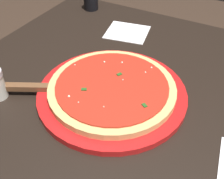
{
  "coord_description": "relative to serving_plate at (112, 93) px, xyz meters",
  "views": [
    {
      "loc": [
        0.19,
        -0.45,
        1.17
      ],
      "look_at": [
        -0.05,
        -0.01,
        0.74
      ],
      "focal_mm": 44.8,
      "sensor_mm": 36.0,
      "label": 1
    }
  ],
  "objects": [
    {
      "name": "restaurant_table",
      "position": [
        0.05,
        0.01,
        -0.13
      ],
      "size": [
        0.97,
        0.93,
        0.72
      ],
      "color": "black",
      "rests_on": "ground_plane"
    },
    {
      "name": "serving_plate",
      "position": [
        0.0,
        0.0,
        0.0
      ],
      "size": [
        0.35,
        0.35,
        0.02
      ],
      "primitive_type": "cylinder",
      "color": "red",
      "rests_on": "restaurant_table"
    },
    {
      "name": "pizza",
      "position": [
        -0.0,
        0.0,
        0.02
      ],
      "size": [
        0.3,
        0.3,
        0.02
      ],
      "color": "#DBB26B",
      "rests_on": "serving_plate"
    },
    {
      "name": "pizza_server",
      "position": [
        -0.15,
        -0.08,
        0.01
      ],
      "size": [
        0.22,
        0.14,
        0.01
      ],
      "color": "silver",
      "rests_on": "serving_plate"
    },
    {
      "name": "cup_small_sauce",
      "position": [
        -0.3,
        0.39,
        0.02
      ],
      "size": [
        0.05,
        0.05,
        0.05
      ],
      "primitive_type": "cylinder",
      "color": "black",
      "rests_on": "restaurant_table"
    },
    {
      "name": "napkin_folded_right",
      "position": [
        -0.1,
        0.29,
        -0.01
      ],
      "size": [
        0.15,
        0.14,
        0.0
      ],
      "primitive_type": "cube",
      "rotation": [
        0.0,
        0.0,
        0.19
      ],
      "color": "white",
      "rests_on": "restaurant_table"
    }
  ]
}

